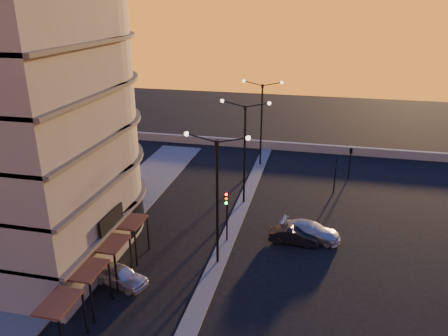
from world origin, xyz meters
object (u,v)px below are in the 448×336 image
car_sedan (294,236)px  car_wagon (310,231)px  streetlamp_mid (245,145)px  traffic_light_main (227,208)px  car_hatchback (119,275)px

car_sedan → car_wagon: size_ratio=0.81×
streetlamp_mid → car_sedan: streetlamp_mid is taller
traffic_light_main → car_wagon: (6.20, 2.02, -2.22)m
car_hatchback → car_wagon: car_wagon is taller
car_hatchback → car_sedan: car_hatchback is taller
car_hatchback → car_wagon: bearing=-39.2°
traffic_light_main → car_sedan: traffic_light_main is taller
car_hatchback → car_wagon: 14.69m
streetlamp_mid → car_hatchback: bearing=-112.2°
car_hatchback → car_wagon: (11.84, 8.69, 0.00)m
streetlamp_mid → traffic_light_main: streetlamp_mid is taller
streetlamp_mid → car_hatchback: (-5.64, -13.80, -4.92)m
car_hatchback → streetlamp_mid: bearing=-7.7°
traffic_light_main → car_wagon: traffic_light_main is taller
traffic_light_main → car_wagon: 6.89m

